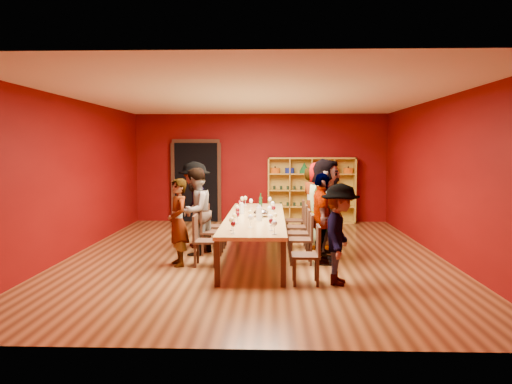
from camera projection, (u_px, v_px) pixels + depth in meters
room_shell at (255, 177)px, 9.44m from camera, size 7.10×9.10×3.04m
tasting_table at (255, 219)px, 9.51m from camera, size 1.10×4.50×0.75m
doorway at (196, 181)px, 13.95m from camera, size 1.40×0.17×2.30m
shelving_unit at (311, 187)px, 13.74m from camera, size 2.40×0.40×1.80m
chair_person_left_1 at (201, 238)px, 8.69m from camera, size 0.42×0.42×0.89m
person_left_1 at (178, 222)px, 8.68m from camera, size 0.60×0.68×1.53m
chair_person_left_2 at (208, 229)px, 9.62m from camera, size 0.42×0.42×0.89m
person_left_2 at (195, 211)px, 9.60m from camera, size 0.69×0.91×1.68m
chair_person_left_3 at (213, 223)px, 10.34m from camera, size 0.42×0.42×0.89m
person_left_3 at (195, 204)px, 10.32m from camera, size 0.83×1.24×1.78m
chair_person_right_0 at (311, 251)px, 7.52m from camera, size 0.42×0.42×0.89m
person_right_0 at (340, 234)px, 7.48m from camera, size 0.63×1.05×1.53m
chair_person_right_1 at (305, 236)px, 8.83m from camera, size 0.42×0.42×0.89m
person_right_1 at (322, 219)px, 8.79m from camera, size 0.46×0.96×1.62m
chair_person_right_2 at (303, 230)px, 9.49m from camera, size 0.42×0.42×0.89m
person_right_2 at (326, 207)px, 9.44m from camera, size 0.63×1.76×1.86m
chair_person_right_3 at (301, 224)px, 10.25m from camera, size 0.42×0.42×0.89m
person_right_3 at (320, 205)px, 10.21m from camera, size 0.68×0.96×1.79m
chair_person_right_4 at (298, 218)px, 11.21m from camera, size 0.42×0.42×0.89m
person_right_4 at (311, 204)px, 11.17m from camera, size 0.62×0.71×1.62m
wine_glass_0 at (275, 215)px, 8.69m from camera, size 0.07×0.07×0.18m
wine_glass_1 at (240, 203)px, 10.46m from camera, size 0.09×0.09×0.21m
wine_glass_2 at (251, 201)px, 10.83m from camera, size 0.08×0.08×0.21m
wine_glass_3 at (269, 209)px, 9.42m from camera, size 0.08×0.08×0.21m
wine_glass_4 at (241, 204)px, 10.31m from camera, size 0.08×0.08×0.19m
wine_glass_5 at (250, 213)px, 9.10m from camera, size 0.07×0.07×0.18m
wine_glass_6 at (245, 198)px, 11.39m from camera, size 0.09×0.09×0.21m
wine_glass_7 at (233, 224)px, 7.58m from camera, size 0.08×0.08×0.20m
wine_glass_8 at (274, 224)px, 7.51m from camera, size 0.09×0.09×0.22m
wine_glass_9 at (237, 215)px, 8.61m from camera, size 0.08×0.08×0.21m
wine_glass_10 at (274, 208)px, 9.59m from camera, size 0.08×0.08×0.20m
wine_glass_11 at (234, 216)px, 8.47m from camera, size 0.08×0.08×0.20m
wine_glass_12 at (250, 218)px, 8.14m from camera, size 0.09×0.09×0.22m
wine_glass_13 at (271, 217)px, 8.41m from camera, size 0.08×0.08×0.19m
wine_glass_14 at (232, 221)px, 7.87m from camera, size 0.09×0.09×0.22m
wine_glass_15 at (270, 199)px, 11.21m from camera, size 0.08×0.08×0.21m
wine_glass_16 at (242, 199)px, 11.27m from camera, size 0.09×0.09×0.21m
wine_glass_17 at (237, 208)px, 9.66m from camera, size 0.08×0.08×0.20m
wine_glass_18 at (271, 222)px, 7.86m from camera, size 0.08×0.08×0.20m
wine_glass_19 at (272, 204)px, 10.47m from camera, size 0.08×0.08×0.19m
wine_glass_20 at (238, 211)px, 9.31m from camera, size 0.08×0.08×0.19m
wine_glass_21 at (260, 208)px, 9.75m from camera, size 0.07×0.07×0.19m
wine_glass_22 at (273, 204)px, 10.34m from camera, size 0.08×0.08×0.20m
spittoon_bowl at (261, 213)px, 9.47m from camera, size 0.29×0.29×0.16m
carafe_a at (242, 209)px, 9.91m from camera, size 0.11×0.11×0.23m
carafe_b at (259, 214)px, 8.95m from camera, size 0.13×0.13×0.29m
wine_bottle at (261, 202)px, 11.09m from camera, size 0.09×0.09×0.31m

